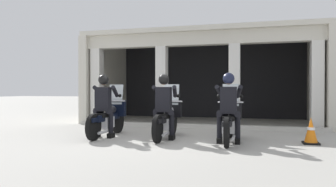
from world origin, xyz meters
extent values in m
plane|color=#A8A59E|center=(0.00, 3.00, 0.00)|extent=(80.00, 80.00, 0.00)
cube|color=black|center=(0.31, 6.25, 1.55)|extent=(8.26, 0.24, 3.10)
cube|color=beige|center=(0.31, 2.83, 2.88)|extent=(8.26, 0.36, 0.44)
cube|color=beige|center=(0.31, 4.46, 3.18)|extent=(8.26, 3.97, 0.16)
cube|color=beige|center=(-3.72, 4.46, 1.55)|extent=(0.30, 3.97, 3.10)
cube|color=beige|center=(4.34, 4.46, 1.55)|extent=(0.30, 3.97, 3.10)
cube|color=silver|center=(-3.32, 2.83, 1.33)|extent=(0.35, 0.36, 2.66)
cube|color=silver|center=(-0.90, 2.83, 1.33)|extent=(0.35, 0.36, 2.66)
cube|color=silver|center=(1.52, 2.83, 1.33)|extent=(0.35, 0.36, 2.66)
cube|color=silver|center=(3.94, 2.83, 1.33)|extent=(0.35, 0.36, 2.66)
cube|color=#B7B5AD|center=(0.31, 2.33, 0.06)|extent=(7.86, 0.24, 0.12)
cylinder|color=black|center=(-1.55, 0.66, 0.32)|extent=(0.09, 0.64, 0.64)
cylinder|color=black|center=(-1.55, -0.74, 0.32)|extent=(0.09, 0.64, 0.64)
cube|color=black|center=(-1.55, 0.66, 0.53)|extent=(0.14, 0.44, 0.08)
cube|color=silver|center=(-1.55, -0.09, 0.37)|extent=(0.28, 0.44, 0.28)
cube|color=black|center=(-1.55, -0.04, 0.50)|extent=(0.18, 1.24, 0.16)
ellipsoid|color=black|center=(-1.55, 0.18, 0.68)|extent=(0.26, 0.48, 0.22)
cube|color=black|center=(-1.55, -0.22, 0.57)|extent=(0.24, 0.52, 0.10)
cube|color=black|center=(-1.55, -0.68, 0.50)|extent=(0.16, 0.48, 0.10)
cylinder|color=silver|center=(-1.55, 0.60, 0.56)|extent=(0.05, 0.24, 0.53)
cube|color=black|center=(-1.55, 0.54, 0.70)|extent=(0.52, 0.16, 0.44)
sphere|color=silver|center=(-1.55, 0.64, 0.72)|extent=(0.18, 0.18, 0.18)
cube|color=silver|center=(-1.55, 0.52, 1.07)|extent=(0.40, 0.14, 0.54)
cylinder|color=silver|center=(-1.55, 0.44, 0.90)|extent=(0.62, 0.04, 0.04)
cylinder|color=silver|center=(-1.43, -0.44, 0.18)|extent=(0.07, 0.55, 0.07)
cube|color=black|center=(-1.55, -0.24, 0.97)|extent=(0.36, 0.22, 0.60)
cube|color=#14193F|center=(-1.55, -0.12, 0.99)|extent=(0.05, 0.02, 0.32)
sphere|color=tan|center=(-1.55, -0.22, 1.43)|extent=(0.21, 0.21, 0.21)
sphere|color=black|center=(-1.55, -0.22, 1.46)|extent=(0.26, 0.26, 0.26)
cylinder|color=black|center=(-1.41, -0.22, 0.66)|extent=(0.26, 0.29, 0.17)
cylinder|color=black|center=(-1.35, -0.22, 0.39)|extent=(0.12, 0.12, 0.53)
cube|color=black|center=(-1.35, -0.21, 0.06)|extent=(0.11, 0.26, 0.12)
cylinder|color=black|center=(-1.69, -0.22, 0.66)|extent=(0.26, 0.29, 0.17)
cylinder|color=black|center=(-1.75, -0.22, 0.39)|extent=(0.12, 0.12, 0.53)
cube|color=black|center=(-1.75, -0.21, 0.06)|extent=(0.11, 0.26, 0.12)
cylinder|color=black|center=(-1.33, -0.01, 1.16)|extent=(0.19, 0.48, 0.31)
sphere|color=black|center=(-1.29, 0.20, 1.05)|extent=(0.09, 0.09, 0.09)
cylinder|color=black|center=(-1.77, -0.01, 1.16)|extent=(0.19, 0.48, 0.31)
sphere|color=black|center=(-1.81, 0.20, 1.05)|extent=(0.09, 0.09, 0.09)
cylinder|color=black|center=(0.00, 0.75, 0.32)|extent=(0.09, 0.64, 0.64)
cylinder|color=black|center=(0.00, -0.65, 0.32)|extent=(0.09, 0.64, 0.64)
cube|color=black|center=(0.00, 0.75, 0.53)|extent=(0.14, 0.44, 0.08)
cube|color=silver|center=(0.00, 0.00, 0.37)|extent=(0.28, 0.44, 0.28)
cube|color=black|center=(0.00, 0.05, 0.50)|extent=(0.18, 1.24, 0.16)
ellipsoid|color=#B2B2B7|center=(0.00, 0.27, 0.68)|extent=(0.26, 0.48, 0.22)
cube|color=black|center=(0.00, -0.13, 0.57)|extent=(0.24, 0.52, 0.10)
cube|color=black|center=(0.00, -0.59, 0.50)|extent=(0.16, 0.48, 0.10)
cylinder|color=silver|center=(0.00, 0.69, 0.56)|extent=(0.05, 0.24, 0.53)
cube|color=black|center=(0.00, 0.63, 0.70)|extent=(0.52, 0.16, 0.44)
sphere|color=silver|center=(0.00, 0.73, 0.72)|extent=(0.18, 0.18, 0.18)
cube|color=silver|center=(0.00, 0.61, 1.07)|extent=(0.40, 0.14, 0.54)
cylinder|color=silver|center=(0.00, 0.53, 0.90)|extent=(0.62, 0.04, 0.04)
cylinder|color=silver|center=(0.12, -0.35, 0.18)|extent=(0.07, 0.55, 0.07)
cube|color=black|center=(0.00, -0.15, 0.97)|extent=(0.36, 0.22, 0.60)
cube|color=black|center=(0.00, -0.03, 0.99)|extent=(0.05, 0.02, 0.32)
sphere|color=#936B51|center=(0.00, -0.13, 1.43)|extent=(0.21, 0.21, 0.21)
sphere|color=black|center=(0.00, -0.13, 1.46)|extent=(0.26, 0.26, 0.26)
cylinder|color=black|center=(0.14, -0.13, 0.66)|extent=(0.26, 0.29, 0.17)
cylinder|color=black|center=(0.20, -0.13, 0.39)|extent=(0.12, 0.12, 0.53)
cube|color=black|center=(0.20, -0.12, 0.06)|extent=(0.11, 0.26, 0.12)
cylinder|color=black|center=(-0.14, -0.13, 0.66)|extent=(0.26, 0.29, 0.17)
cylinder|color=black|center=(-0.20, -0.13, 0.39)|extent=(0.12, 0.12, 0.53)
cube|color=black|center=(-0.20, -0.12, 0.06)|extent=(0.11, 0.26, 0.12)
cylinder|color=black|center=(0.22, 0.08, 1.16)|extent=(0.19, 0.48, 0.31)
sphere|color=black|center=(0.26, 0.29, 1.05)|extent=(0.09, 0.09, 0.09)
cylinder|color=black|center=(-0.22, 0.08, 1.16)|extent=(0.19, 0.48, 0.31)
sphere|color=black|center=(-0.26, 0.29, 1.05)|extent=(0.09, 0.09, 0.09)
cylinder|color=black|center=(1.55, 0.58, 0.32)|extent=(0.09, 0.64, 0.64)
cylinder|color=black|center=(1.55, -0.82, 0.32)|extent=(0.09, 0.64, 0.64)
cube|color=black|center=(1.55, 0.58, 0.53)|extent=(0.14, 0.44, 0.08)
cube|color=silver|center=(1.55, -0.17, 0.37)|extent=(0.28, 0.44, 0.28)
cube|color=black|center=(1.55, -0.12, 0.50)|extent=(0.18, 1.24, 0.16)
ellipsoid|color=#B2B2B7|center=(1.55, 0.10, 0.68)|extent=(0.26, 0.48, 0.22)
cube|color=black|center=(1.55, -0.30, 0.57)|extent=(0.24, 0.52, 0.10)
cube|color=black|center=(1.55, -0.76, 0.50)|extent=(0.16, 0.48, 0.10)
cylinder|color=silver|center=(1.55, 0.52, 0.56)|extent=(0.05, 0.24, 0.53)
cube|color=black|center=(1.55, 0.46, 0.70)|extent=(0.52, 0.16, 0.44)
sphere|color=silver|center=(1.55, 0.56, 0.72)|extent=(0.18, 0.18, 0.18)
cube|color=silver|center=(1.55, 0.44, 1.07)|extent=(0.40, 0.14, 0.54)
cylinder|color=silver|center=(1.55, 0.36, 0.90)|extent=(0.62, 0.04, 0.04)
cylinder|color=silver|center=(1.67, -0.52, 0.18)|extent=(0.07, 0.55, 0.07)
cube|color=black|center=(1.55, -0.32, 0.97)|extent=(0.36, 0.22, 0.60)
cube|color=black|center=(1.55, -0.20, 0.99)|extent=(0.05, 0.02, 0.32)
sphere|color=tan|center=(1.55, -0.30, 1.43)|extent=(0.21, 0.21, 0.21)
sphere|color=#191E38|center=(1.55, -0.30, 1.46)|extent=(0.26, 0.26, 0.26)
cylinder|color=black|center=(1.69, -0.30, 0.66)|extent=(0.26, 0.29, 0.17)
cylinder|color=black|center=(1.75, -0.30, 0.39)|extent=(0.12, 0.12, 0.53)
cube|color=black|center=(1.75, -0.29, 0.06)|extent=(0.11, 0.26, 0.12)
cylinder|color=black|center=(1.41, -0.30, 0.66)|extent=(0.26, 0.29, 0.17)
cylinder|color=black|center=(1.35, -0.30, 0.39)|extent=(0.12, 0.12, 0.53)
cube|color=black|center=(1.35, -0.29, 0.06)|extent=(0.11, 0.26, 0.12)
cylinder|color=black|center=(1.77, -0.09, 1.16)|extent=(0.19, 0.48, 0.31)
sphere|color=black|center=(1.81, 0.12, 1.05)|extent=(0.09, 0.09, 0.09)
cylinder|color=black|center=(1.33, -0.09, 1.16)|extent=(0.19, 0.48, 0.31)
sphere|color=black|center=(1.29, 0.12, 1.05)|extent=(0.09, 0.09, 0.09)
cube|color=black|center=(3.32, 0.11, 0.02)|extent=(0.34, 0.34, 0.04)
cone|color=orange|center=(3.32, 0.11, 0.32)|extent=(0.28, 0.28, 0.55)
cylinder|color=white|center=(3.32, 0.11, 0.34)|extent=(0.17, 0.17, 0.06)
camera|label=1|loc=(2.05, -7.40, 1.21)|focal=33.51mm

